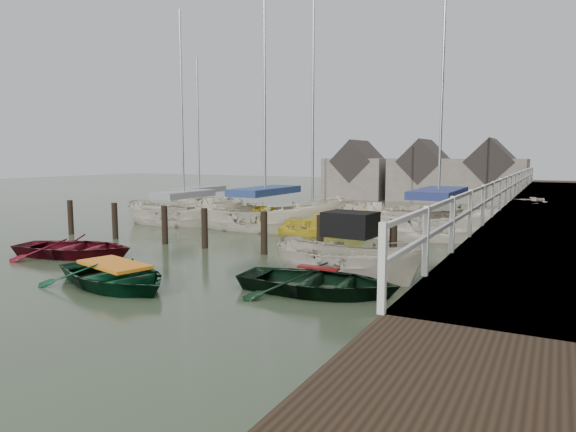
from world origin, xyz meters
The scene contains 13 objects.
ground centered at (0.00, 0.00, 0.00)m, with size 120.00×120.00×0.00m, color #2F3924.
pier centered at (9.48, 10.00, 0.71)m, with size 3.04×32.00×2.70m.
mooring_pilings centered at (-1.11, 3.00, 0.50)m, with size 13.72×0.22×1.80m.
far_sheds centered at (0.83, 26.00, 1.86)m, with size 14.00×4.08×4.39m.
rowboat_red centered at (-4.00, -0.12, 0.00)m, with size 2.78×3.89×0.81m, color #510B15.
rowboat_green centered at (0.06, -2.31, 0.00)m, with size 2.76×3.86×0.80m, color #08321C.
rowboat_dkgreen centered at (4.75, -0.50, 0.00)m, with size 2.74×3.84×0.80m, color black.
motorboat centered at (4.79, 1.23, 0.10)m, with size 4.39×1.92×2.55m.
sailboat_a centered at (-5.88, 7.62, 0.06)m, with size 6.34×3.11×10.93m.
sailboat_b centered at (-1.70, 8.01, 0.06)m, with size 7.44×3.03×12.67m.
sailboat_c centered at (0.65, 7.86, 0.02)m, with size 5.84×2.27×10.78m.
sailboat_d centered at (5.48, 9.14, 0.06)m, with size 8.17×4.40×12.86m.
sailboat_e centered at (-7.42, 10.77, 0.06)m, with size 6.40×4.56×9.42m.
Camera 1 is at (9.63, -11.23, 3.20)m, focal length 32.00 mm.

